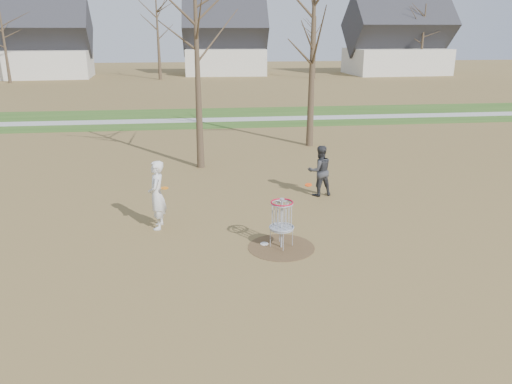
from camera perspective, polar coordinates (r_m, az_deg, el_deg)
The scene contains 11 objects.
ground at distance 13.49m, azimuth 2.90°, elevation -6.34°, with size 160.00×160.00×0.00m, color brown.
green_band at distance 33.62m, azimuth -3.24°, elevation 8.55°, with size 160.00×8.00×0.01m, color #2D5119.
footpath at distance 32.64m, azimuth -3.12°, elevation 8.28°, with size 160.00×1.50×0.01m, color #9E9E99.
dirt_circle at distance 13.49m, azimuth 2.90°, elevation -6.32°, with size 1.80×1.80×0.01m, color #47331E.
player_standing at distance 14.69m, azimuth -11.26°, elevation -0.35°, with size 0.74×0.49×2.03m, color silver.
player_throwing at distance 17.49m, azimuth 7.29°, elevation 2.43°, with size 0.87×0.68×1.79m, color #323337.
disc_grounded at distance 13.64m, azimuth 0.96°, elevation -5.93°, with size 0.22×0.22×0.02m, color silver.
discs_in_play at distance 14.99m, azimuth -1.42°, elevation 0.66°, with size 4.63×1.22×0.43m.
disc_golf_basket at distance 13.14m, azimuth 2.97°, elevation -2.71°, with size 0.64×0.64×1.35m.
bare_trees at distance 48.04m, azimuth -2.40°, elevation 17.83°, with size 52.62×44.98×9.00m.
houses_row at distance 65.00m, azimuth -1.32°, elevation 16.31°, with size 56.51×10.01×7.26m.
Camera 1 is at (-2.17, -12.09, 5.58)m, focal length 35.00 mm.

